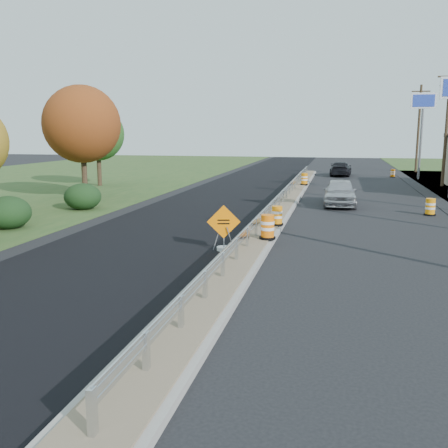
% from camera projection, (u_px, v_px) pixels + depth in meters
% --- Properties ---
extents(ground, '(140.00, 140.00, 0.00)m').
position_uv_depth(ground, '(256.00, 241.00, 20.40)').
color(ground, black).
rests_on(ground, ground).
extents(milled_overlay, '(7.20, 120.00, 0.01)m').
position_uv_depth(milled_overlay, '(212.00, 204.00, 30.95)').
color(milled_overlay, black).
rests_on(milled_overlay, ground).
extents(median, '(1.60, 55.00, 0.23)m').
position_uv_depth(median, '(279.00, 209.00, 28.05)').
color(median, gray).
rests_on(median, ground).
extents(guardrail, '(0.10, 46.15, 0.72)m').
position_uv_depth(guardrail, '(281.00, 196.00, 28.89)').
color(guardrail, silver).
rests_on(guardrail, median).
extents(pylon_sign_north, '(2.20, 0.30, 7.90)m').
position_uv_depth(pylon_sign_north, '(423.00, 109.00, 45.67)').
color(pylon_sign_north, slate).
rests_on(pylon_sign_north, ground).
extents(utility_pole_nmid, '(1.90, 0.26, 9.40)m').
position_uv_depth(utility_pole_nmid, '(447.00, 125.00, 39.98)').
color(utility_pole_nmid, '#473523').
rests_on(utility_pole_nmid, ground).
extents(utility_pole_north, '(1.90, 0.26, 9.40)m').
position_uv_depth(utility_pole_north, '(419.00, 127.00, 54.35)').
color(utility_pole_north, '#473523').
rests_on(utility_pole_north, ground).
extents(hedge_mid, '(2.09, 2.09, 1.52)m').
position_uv_depth(hedge_mid, '(8.00, 212.00, 22.79)').
color(hedge_mid, black).
rests_on(hedge_mid, ground).
extents(hedge_north, '(2.09, 2.09, 1.52)m').
position_uv_depth(hedge_north, '(83.00, 196.00, 28.43)').
color(hedge_north, black).
rests_on(hedge_north, ground).
extents(tree_near_red, '(4.95, 4.95, 7.35)m').
position_uv_depth(tree_near_red, '(82.00, 124.00, 31.96)').
color(tree_near_red, '#473523').
rests_on(tree_near_red, ground).
extents(tree_near_back, '(4.29, 4.29, 6.37)m').
position_uv_depth(tree_near_back, '(98.00, 134.00, 40.41)').
color(tree_near_back, '#473523').
rests_on(tree_near_back, ground).
extents(caution_sign, '(1.22, 0.52, 1.72)m').
position_uv_depth(caution_sign, '(224.00, 239.00, 18.61)').
color(caution_sign, white).
rests_on(caution_sign, ground).
extents(barrel_median_near, '(0.65, 0.65, 0.96)m').
position_uv_depth(barrel_median_near, '(268.00, 227.00, 19.58)').
color(barrel_median_near, black).
rests_on(barrel_median_near, median).
extents(barrel_median_mid, '(0.59, 0.59, 0.86)m').
position_uv_depth(barrel_median_mid, '(277.00, 216.00, 22.53)').
color(barrel_median_mid, black).
rests_on(barrel_median_mid, median).
extents(barrel_median_far, '(0.63, 0.63, 0.92)m').
position_uv_depth(barrel_median_far, '(304.00, 179.00, 39.75)').
color(barrel_median_far, black).
rests_on(barrel_median_far, median).
extents(barrel_shoulder_near, '(0.62, 0.62, 0.90)m').
position_uv_depth(barrel_shoulder_near, '(430.00, 207.00, 26.54)').
color(barrel_shoulder_near, black).
rests_on(barrel_shoulder_near, ground).
extents(barrel_shoulder_far, '(0.54, 0.54, 0.79)m').
position_uv_depth(barrel_shoulder_far, '(393.00, 173.00, 48.98)').
color(barrel_shoulder_far, black).
rests_on(barrel_shoulder_far, ground).
extents(car_silver, '(1.95, 4.72, 1.60)m').
position_uv_depth(car_silver, '(340.00, 192.00, 30.09)').
color(car_silver, '#B6B5BA').
rests_on(car_silver, ground).
extents(car_dark_far, '(2.26, 5.01, 1.42)m').
position_uv_depth(car_dark_far, '(341.00, 169.00, 50.61)').
color(car_dark_far, black).
rests_on(car_dark_far, ground).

